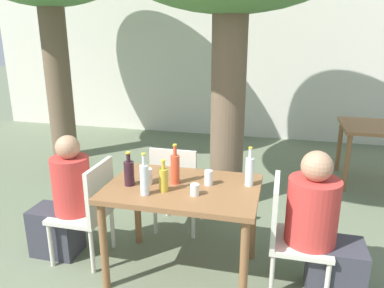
{
  "coord_description": "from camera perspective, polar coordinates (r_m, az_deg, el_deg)",
  "views": [
    {
      "loc": [
        0.71,
        -2.56,
        1.92
      ],
      "look_at": [
        0.0,
        0.3,
        1.02
      ],
      "focal_mm": 35.0,
      "sensor_mm": 36.0,
      "label": 1
    }
  ],
  "objects": [
    {
      "name": "drinking_glass_2",
      "position": [
        2.93,
        -6.8,
        -4.92
      ],
      "size": [
        0.08,
        0.08,
        0.13
      ],
      "color": "white",
      "rests_on": "dining_table_front"
    },
    {
      "name": "patio_chair_0",
      "position": [
        3.3,
        -15.37,
        -9.19
      ],
      "size": [
        0.44,
        0.44,
        0.88
      ],
      "rotation": [
        0.0,
        0.0,
        -1.57
      ],
      "color": "beige",
      "rests_on": "ground_plane"
    },
    {
      "name": "patio_chair_1",
      "position": [
        2.93,
        14.57,
        -12.68
      ],
      "size": [
        0.44,
        0.44,
        0.88
      ],
      "rotation": [
        0.0,
        0.0,
        1.57
      ],
      "color": "beige",
      "rests_on": "ground_plane"
    },
    {
      "name": "water_bottle_0",
      "position": [
        2.73,
        -7.27,
        -5.28
      ],
      "size": [
        0.06,
        0.06,
        0.32
      ],
      "color": "silver",
      "rests_on": "dining_table_front"
    },
    {
      "name": "dining_table_front",
      "position": [
        2.94,
        -1.43,
        -8.3
      ],
      "size": [
        1.17,
        0.79,
        0.77
      ],
      "color": "brown",
      "rests_on": "ground_plane"
    },
    {
      "name": "drinking_glass_1",
      "position": [
        2.9,
        2.54,
        -5.15
      ],
      "size": [
        0.07,
        0.07,
        0.12
      ],
      "color": "white",
      "rests_on": "dining_table_front"
    },
    {
      "name": "ground_plane",
      "position": [
        3.28,
        -1.34,
        -18.81
      ],
      "size": [
        30.0,
        30.0,
        0.0
      ],
      "primitive_type": "plane",
      "color": "#667056"
    },
    {
      "name": "oil_cruet_2",
      "position": [
        2.78,
        -4.36,
        -5.36
      ],
      "size": [
        0.07,
        0.07,
        0.25
      ],
      "color": "gold",
      "rests_on": "dining_table_front"
    },
    {
      "name": "wine_bottle_1",
      "position": [
        2.92,
        -9.56,
        -4.29
      ],
      "size": [
        0.08,
        0.08,
        0.27
      ],
      "color": "#331923",
      "rests_on": "dining_table_front"
    },
    {
      "name": "soda_bottle_4",
      "position": [
        2.91,
        -2.59,
        -3.72
      ],
      "size": [
        0.07,
        0.07,
        0.32
      ],
      "color": "#DB4C2D",
      "rests_on": "dining_table_front"
    },
    {
      "name": "person_seated_0",
      "position": [
        3.43,
        -18.94,
        -8.7
      ],
      "size": [
        0.56,
        0.32,
        1.1
      ],
      "rotation": [
        0.0,
        0.0,
        -1.57
      ],
      "color": "#383842",
      "rests_on": "ground_plane"
    },
    {
      "name": "patio_chair_2",
      "position": [
        3.62,
        -2.36,
        -6.2
      ],
      "size": [
        0.44,
        0.44,
        0.88
      ],
      "rotation": [
        0.0,
        0.0,
        3.14
      ],
      "color": "beige",
      "rests_on": "ground_plane"
    },
    {
      "name": "cafe_building_wall",
      "position": [
        6.88,
        8.2,
        12.57
      ],
      "size": [
        10.0,
        0.08,
        2.8
      ],
      "color": "silver",
      "rests_on": "ground_plane"
    },
    {
      "name": "person_seated_1",
      "position": [
        2.94,
        19.25,
        -12.73
      ],
      "size": [
        0.58,
        0.37,
        1.13
      ],
      "rotation": [
        0.0,
        0.0,
        1.57
      ],
      "color": "#383842",
      "rests_on": "ground_plane"
    },
    {
      "name": "water_bottle_3",
      "position": [
        2.9,
        8.75,
        -4.05
      ],
      "size": [
        0.06,
        0.06,
        0.31
      ],
      "color": "silver",
      "rests_on": "dining_table_front"
    },
    {
      "name": "drinking_glass_0",
      "position": [
        2.73,
        0.41,
        -6.96
      ],
      "size": [
        0.07,
        0.07,
        0.08
      ],
      "color": "silver",
      "rests_on": "dining_table_front"
    }
  ]
}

